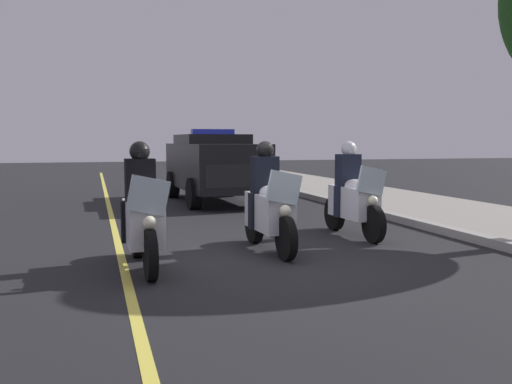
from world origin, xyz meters
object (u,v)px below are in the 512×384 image
(police_motorcycle_lead_right, at_px, (269,207))
(police_motorcycle_trailing, at_px, (353,198))
(police_suv, at_px, (214,164))
(police_motorcycle_lead_left, at_px, (142,217))

(police_motorcycle_lead_right, xyz_separation_m, police_motorcycle_trailing, (-0.91, 1.88, 0.00))
(police_motorcycle_trailing, distance_m, police_suv, 6.45)
(police_motorcycle_lead_right, relative_size, police_motorcycle_trailing, 1.00)
(police_motorcycle_lead_left, height_order, police_motorcycle_lead_right, same)
(police_motorcycle_trailing, xyz_separation_m, police_suv, (-6.32, -1.24, 0.37))
(police_motorcycle_lead_right, relative_size, police_suv, 0.43)
(police_motorcycle_lead_left, bearing_deg, police_motorcycle_lead_right, 108.27)
(police_motorcycle_lead_left, xyz_separation_m, police_motorcycle_trailing, (-1.57, 3.87, 0.00))
(police_motorcycle_trailing, bearing_deg, police_motorcycle_lead_left, -67.96)
(police_motorcycle_lead_left, relative_size, police_suv, 0.43)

